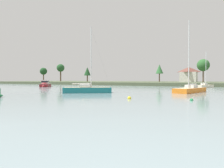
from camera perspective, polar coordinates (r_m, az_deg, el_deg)
far_shore_bank at (r=106.34m, az=21.57°, el=0.17°), size 234.29×58.93×1.34m
sailboat_teal at (r=39.47m, az=-7.00°, el=-2.08°), size 8.89×7.37×13.52m
sailboat_cream at (r=69.95m, az=24.68°, el=-0.74°), size 5.09×8.16×12.02m
cruiser_maroon at (r=74.60m, az=-18.37°, el=-0.35°), size 7.22×8.44×4.19m
sailboat_orange at (r=43.33m, az=21.19°, el=-1.85°), size 5.34×10.36×14.79m
mooring_buoy_green at (r=26.84m, az=21.53°, el=-4.22°), size 0.40×0.40×0.45m
mooring_buoy_yellow at (r=27.29m, az=4.91°, el=-4.00°), size 0.51×0.51×0.56m
shore_tree_right_mid at (r=137.55m, az=-14.30°, el=4.34°), size 5.03×5.03×11.35m
shore_tree_inland_c at (r=135.47m, az=-18.77°, el=3.40°), size 4.46×4.46×8.69m
shore_tree_center_left at (r=115.66m, az=-6.98°, el=3.52°), size 3.83×3.83×8.19m
shore_tree_left_mid at (r=108.23m, az=13.22°, el=4.11°), size 3.91×3.91×9.11m
shore_tree_center at (r=99.51m, az=24.34°, el=4.84°), size 5.44×5.44×10.37m
cottage_behind_trees at (r=115.97m, az=20.81°, el=2.62°), size 8.89×8.87×7.89m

